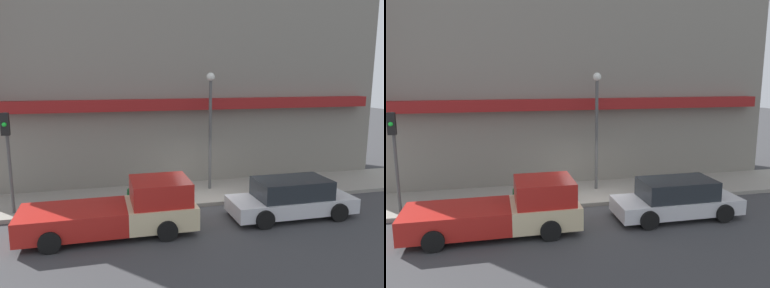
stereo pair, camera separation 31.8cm
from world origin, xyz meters
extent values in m
plane|color=#38383A|center=(0.00, 0.00, 0.00)|extent=(80.00, 80.00, 0.00)
cube|color=gray|center=(0.00, 1.60, 0.08)|extent=(36.00, 3.20, 0.16)
cube|color=gray|center=(0.00, 4.70, 5.91)|extent=(19.80, 3.00, 11.83)
cube|color=maroon|center=(0.00, 2.90, 3.92)|extent=(18.22, 0.60, 0.50)
cube|color=beige|center=(-2.25, -1.74, 0.60)|extent=(2.29, 1.99, 0.76)
cube|color=#B21E19|center=(-2.25, -1.74, 1.37)|extent=(1.94, 1.83, 0.80)
cube|color=#B21E19|center=(-5.11, -1.74, 0.60)|extent=(3.43, 1.99, 0.76)
cylinder|color=black|center=(-2.20, -0.75, 0.34)|extent=(0.67, 0.22, 0.67)
cylinder|color=black|center=(-2.20, -2.73, 0.34)|extent=(0.67, 0.22, 0.67)
cylinder|color=black|center=(-5.74, -0.75, 0.34)|extent=(0.67, 0.22, 0.67)
cylinder|color=black|center=(-5.74, -2.73, 0.34)|extent=(0.67, 0.22, 0.67)
cube|color=silver|center=(2.68, -1.74, 0.48)|extent=(4.67, 1.75, 0.55)
cube|color=#23282D|center=(2.68, -1.74, 1.10)|extent=(2.71, 1.58, 0.69)
cylinder|color=black|center=(4.13, -0.86, 0.34)|extent=(0.67, 0.22, 0.67)
cylinder|color=black|center=(4.13, -2.62, 0.34)|extent=(0.67, 0.22, 0.67)
cylinder|color=black|center=(1.23, -0.86, 0.34)|extent=(0.67, 0.22, 0.67)
cylinder|color=black|center=(1.23, -2.62, 0.34)|extent=(0.67, 0.22, 0.67)
cylinder|color=#196633|center=(-3.11, 0.73, 0.39)|extent=(0.19, 0.19, 0.47)
sphere|color=#196633|center=(-3.11, 0.73, 0.69)|extent=(0.18, 0.18, 0.18)
cylinder|color=#4C4C4C|center=(0.59, 1.86, 2.57)|extent=(0.14, 0.14, 4.82)
sphere|color=silver|center=(0.59, 1.86, 5.17)|extent=(0.36, 0.36, 0.36)
cylinder|color=#4C4C4C|center=(-7.40, 0.68, 2.04)|extent=(0.12, 0.12, 3.76)
cube|color=black|center=(-7.40, 0.52, 3.52)|extent=(0.28, 0.20, 0.80)
sphere|color=green|center=(-7.40, 0.40, 3.52)|extent=(0.16, 0.16, 0.16)
camera|label=1|loc=(-4.16, -13.82, 5.21)|focal=35.00mm
camera|label=2|loc=(-3.85, -13.89, 5.21)|focal=35.00mm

